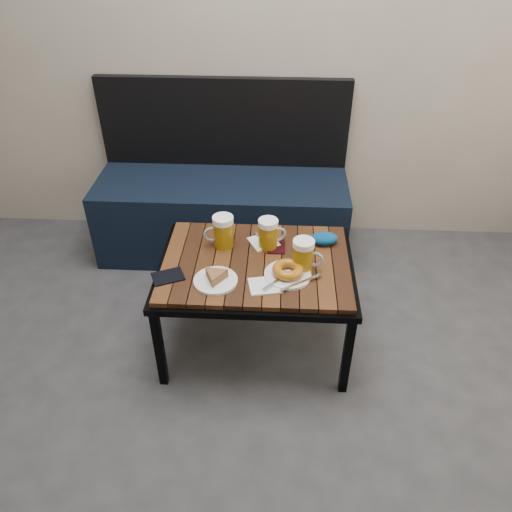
{
  "coord_description": "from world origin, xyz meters",
  "views": [
    {
      "loc": [
        0.33,
        -0.71,
        1.76
      ],
      "look_at": [
        0.23,
        0.99,
        0.5
      ],
      "focal_mm": 35.0,
      "sensor_mm": 36.0,
      "label": 1
    }
  ],
  "objects_px": {
    "plate_bagel": "(288,272)",
    "cafe_table": "(256,269)",
    "bench": "(223,207)",
    "knit_pouch": "(324,238)",
    "beer_mug_centre": "(269,234)",
    "plate_pie": "(215,278)",
    "passport_burgundy": "(276,246)",
    "beer_mug_left": "(223,231)",
    "beer_mug_right": "(304,255)",
    "passport_navy": "(168,277)"
  },
  "relations": [
    {
      "from": "bench",
      "to": "beer_mug_left",
      "type": "relative_size",
      "value": 9.48
    },
    {
      "from": "bench",
      "to": "cafe_table",
      "type": "bearing_deg",
      "value": -73.25
    },
    {
      "from": "passport_navy",
      "to": "knit_pouch",
      "type": "xyz_separation_m",
      "value": [
        0.65,
        0.28,
        0.02
      ]
    },
    {
      "from": "cafe_table",
      "to": "beer_mug_centre",
      "type": "height_order",
      "value": "beer_mug_centre"
    },
    {
      "from": "beer_mug_left",
      "to": "beer_mug_right",
      "type": "height_order",
      "value": "beer_mug_left"
    },
    {
      "from": "plate_pie",
      "to": "plate_bagel",
      "type": "height_order",
      "value": "plate_bagel"
    },
    {
      "from": "beer_mug_centre",
      "to": "bench",
      "type": "bearing_deg",
      "value": 92.34
    },
    {
      "from": "plate_bagel",
      "to": "passport_burgundy",
      "type": "distance_m",
      "value": 0.21
    },
    {
      "from": "plate_pie",
      "to": "beer_mug_centre",
      "type": "bearing_deg",
      "value": 51.39
    },
    {
      "from": "bench",
      "to": "beer_mug_right",
      "type": "height_order",
      "value": "bench"
    },
    {
      "from": "beer_mug_left",
      "to": "knit_pouch",
      "type": "height_order",
      "value": "beer_mug_left"
    },
    {
      "from": "plate_bagel",
      "to": "knit_pouch",
      "type": "relative_size",
      "value": 1.98
    },
    {
      "from": "beer_mug_centre",
      "to": "plate_pie",
      "type": "distance_m",
      "value": 0.33
    },
    {
      "from": "passport_navy",
      "to": "passport_burgundy",
      "type": "height_order",
      "value": "same"
    },
    {
      "from": "beer_mug_left",
      "to": "plate_bagel",
      "type": "bearing_deg",
      "value": 138.0
    },
    {
      "from": "bench",
      "to": "beer_mug_left",
      "type": "height_order",
      "value": "bench"
    },
    {
      "from": "passport_navy",
      "to": "beer_mug_left",
      "type": "bearing_deg",
      "value": 115.07
    },
    {
      "from": "beer_mug_right",
      "to": "plate_pie",
      "type": "bearing_deg",
      "value": -154.11
    },
    {
      "from": "beer_mug_right",
      "to": "passport_navy",
      "type": "bearing_deg",
      "value": -161.77
    },
    {
      "from": "cafe_table",
      "to": "beer_mug_left",
      "type": "relative_size",
      "value": 5.69
    },
    {
      "from": "beer_mug_right",
      "to": "plate_pie",
      "type": "height_order",
      "value": "beer_mug_right"
    },
    {
      "from": "plate_bagel",
      "to": "beer_mug_right",
      "type": "bearing_deg",
      "value": 38.94
    },
    {
      "from": "beer_mug_left",
      "to": "cafe_table",
      "type": "bearing_deg",
      "value": 137.41
    },
    {
      "from": "beer_mug_left",
      "to": "beer_mug_right",
      "type": "distance_m",
      "value": 0.38
    },
    {
      "from": "plate_bagel",
      "to": "cafe_table",
      "type": "bearing_deg",
      "value": 145.05
    },
    {
      "from": "bench",
      "to": "cafe_table",
      "type": "relative_size",
      "value": 1.67
    },
    {
      "from": "plate_bagel",
      "to": "passport_burgundy",
      "type": "bearing_deg",
      "value": 104.17
    },
    {
      "from": "passport_burgundy",
      "to": "knit_pouch",
      "type": "relative_size",
      "value": 0.91
    },
    {
      "from": "beer_mug_right",
      "to": "passport_burgundy",
      "type": "xyz_separation_m",
      "value": [
        -0.12,
        0.15,
        -0.07
      ]
    },
    {
      "from": "passport_navy",
      "to": "cafe_table",
      "type": "bearing_deg",
      "value": 85.14
    },
    {
      "from": "beer_mug_right",
      "to": "plate_bagel",
      "type": "bearing_deg",
      "value": -131.43
    },
    {
      "from": "bench",
      "to": "passport_navy",
      "type": "relative_size",
      "value": 11.1
    },
    {
      "from": "cafe_table",
      "to": "passport_burgundy",
      "type": "distance_m",
      "value": 0.15
    },
    {
      "from": "cafe_table",
      "to": "bench",
      "type": "bearing_deg",
      "value": 106.75
    },
    {
      "from": "beer_mug_right",
      "to": "cafe_table",
      "type": "bearing_deg",
      "value": 177.38
    },
    {
      "from": "cafe_table",
      "to": "beer_mug_left",
      "type": "height_order",
      "value": "beer_mug_left"
    },
    {
      "from": "plate_pie",
      "to": "plate_bagel",
      "type": "xyz_separation_m",
      "value": [
        0.29,
        0.05,
        0.0
      ]
    },
    {
      "from": "beer_mug_right",
      "to": "plate_pie",
      "type": "xyz_separation_m",
      "value": [
        -0.36,
        -0.1,
        -0.05
      ]
    },
    {
      "from": "cafe_table",
      "to": "plate_pie",
      "type": "distance_m",
      "value": 0.22
    },
    {
      "from": "beer_mug_right",
      "to": "knit_pouch",
      "type": "xyz_separation_m",
      "value": [
        0.1,
        0.19,
        -0.05
      ]
    },
    {
      "from": "bench",
      "to": "knit_pouch",
      "type": "relative_size",
      "value": 11.37
    },
    {
      "from": "bench",
      "to": "passport_burgundy",
      "type": "relative_size",
      "value": 12.55
    },
    {
      "from": "beer_mug_centre",
      "to": "passport_navy",
      "type": "relative_size",
      "value": 1.11
    },
    {
      "from": "passport_burgundy",
      "to": "plate_bagel",
      "type": "bearing_deg",
      "value": -76.74
    },
    {
      "from": "beer_mug_left",
      "to": "passport_navy",
      "type": "relative_size",
      "value": 1.17
    },
    {
      "from": "passport_burgundy",
      "to": "beer_mug_right",
      "type": "bearing_deg",
      "value": -54.01
    },
    {
      "from": "bench",
      "to": "cafe_table",
      "type": "height_order",
      "value": "bench"
    },
    {
      "from": "plate_pie",
      "to": "passport_navy",
      "type": "distance_m",
      "value": 0.2
    },
    {
      "from": "beer_mug_centre",
      "to": "beer_mug_right",
      "type": "relative_size",
      "value": 0.97
    },
    {
      "from": "beer_mug_left",
      "to": "passport_burgundy",
      "type": "xyz_separation_m",
      "value": [
        0.24,
        -0.0,
        -0.07
      ]
    }
  ]
}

